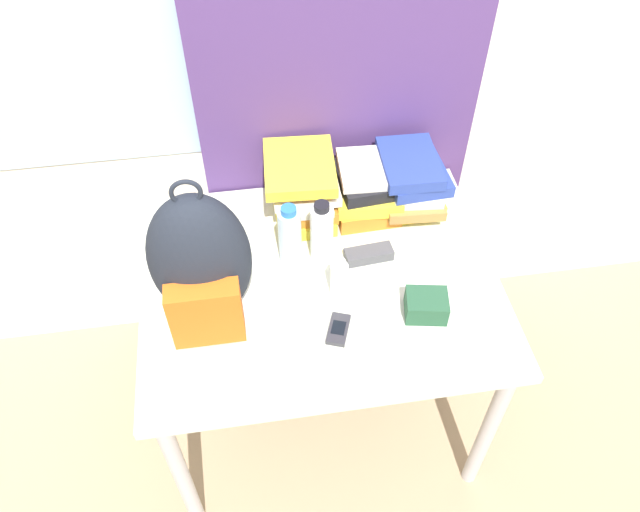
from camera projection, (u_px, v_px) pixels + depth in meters
The scene contains 14 objects.
ground_plane at pixel (339, 512), 2.18m from camera, with size 12.00×12.00×0.00m, color #9E8466.
wall_back at pixel (292, 43), 1.89m from camera, with size 6.00×0.06×2.50m.
curtain_blue at pixel (341, 48), 1.87m from camera, with size 0.92×0.04×2.50m.
desk at pixel (320, 296), 1.98m from camera, with size 1.08×0.88×0.76m.
backpack at pixel (201, 265), 1.66m from camera, with size 0.27×0.24×0.50m.
book_stack_left at pixel (303, 188), 2.02m from camera, with size 0.24×0.28×0.22m.
book_stack_center at pixel (366, 189), 2.05m from camera, with size 0.23×0.26×0.18m.
book_stack_right at pixel (412, 181), 2.06m from camera, with size 0.22×0.29×0.20m.
water_bottle at pixel (290, 237), 1.88m from camera, with size 0.07×0.07×0.23m.
sports_bottle at pixel (322, 233), 1.88m from camera, with size 0.07×0.07×0.23m.
sunscreen_bottle at pixel (339, 279), 1.81m from camera, with size 0.05×0.05×0.15m.
cell_phone at pixel (338, 329), 1.77m from camera, with size 0.09×0.12×0.02m.
sunglasses_case at pixel (369, 254), 1.95m from camera, with size 0.15×0.07×0.04m.
camera_pouch at pixel (426, 305), 1.79m from camera, with size 0.13×0.12×0.07m.
Camera 1 is at (-0.19, -0.77, 2.22)m, focal length 35.00 mm.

